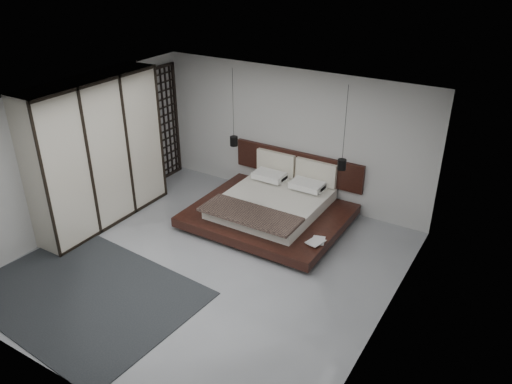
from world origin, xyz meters
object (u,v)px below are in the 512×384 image
Objects in this scene: pendant_left at (234,141)px; rug at (85,294)px; lattice_screen at (164,124)px; wardrobe at (97,153)px; bed at (272,207)px; pendant_right at (342,164)px.

rug is (-0.18, -4.05, -1.29)m from pendant_left.
wardrobe is at bearing -83.52° from lattice_screen.
bed is 1.63m from pendant_left.
lattice_screen is 4.66m from rug.
pendant_left is 2.39m from pendant_right.
wardrobe is at bearing -128.13° from pendant_left.
pendant_left is at bearing 158.48° from bed.
pendant_right is at bearing -1.00° from lattice_screen.
bed is 1.81× the size of pendant_left.
bed is (3.13, -0.55, -1.00)m from lattice_screen.
wardrobe is (0.25, -2.21, 0.12)m from lattice_screen.
bed is at bearing -158.48° from pendant_right.
rug is (-2.57, -4.05, -1.31)m from pendant_right.
pendant_left reaches higher than lattice_screen.
wardrobe is (-2.88, -1.67, 1.13)m from bed.
wardrobe is at bearing -149.90° from bed.
lattice_screen is at bearing 113.00° from rug.
pendant_left reaches higher than rug.
pendant_left is 2.72m from wardrobe.
wardrobe is (-1.68, -2.14, 0.12)m from pendant_left.
pendant_left is 1.01× the size of pendant_right.
pendant_right is 4.97m from rug.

